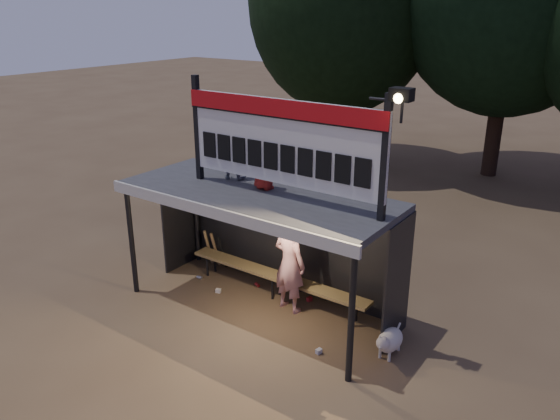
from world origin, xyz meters
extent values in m
plane|color=brown|center=(0.00, 0.00, 0.00)|extent=(80.00, 80.00, 0.00)
imported|color=silver|center=(0.47, 0.32, 0.94)|extent=(0.74, 0.54, 1.88)
imported|color=slate|center=(-0.88, 0.38, 2.87)|extent=(0.62, 0.54, 1.10)
imported|color=#B0221B|center=(0.00, 0.20, 2.81)|extent=(0.51, 0.36, 0.97)
cube|color=#3B3B3D|center=(0.00, 0.00, 2.26)|extent=(5.00, 2.00, 0.12)
cube|color=silver|center=(0.00, -1.02, 2.22)|extent=(5.10, 0.06, 0.20)
cylinder|color=black|center=(-2.40, -0.90, 1.10)|extent=(0.10, 0.10, 2.20)
cylinder|color=black|center=(2.40, -0.90, 1.10)|extent=(0.10, 0.10, 2.20)
cylinder|color=black|center=(-2.40, 0.90, 1.10)|extent=(0.10, 0.10, 2.20)
cylinder|color=black|center=(2.40, 0.90, 1.10)|extent=(0.10, 0.10, 2.20)
cube|color=black|center=(0.00, 1.00, 1.10)|extent=(5.00, 0.04, 2.20)
cube|color=black|center=(-2.50, 0.50, 1.10)|extent=(0.04, 1.00, 2.20)
cube|color=black|center=(2.50, 0.50, 1.10)|extent=(0.04, 1.00, 2.20)
cylinder|color=black|center=(0.00, 1.00, 2.15)|extent=(5.00, 0.06, 0.06)
cube|color=black|center=(-1.35, 0.00, 3.27)|extent=(0.10, 0.10, 1.90)
cube|color=black|center=(2.35, 0.00, 3.27)|extent=(0.10, 0.10, 1.90)
cube|color=silver|center=(0.50, 0.00, 3.27)|extent=(3.80, 0.08, 1.40)
cube|color=red|center=(0.50, -0.05, 3.83)|extent=(3.80, 0.04, 0.28)
cube|color=black|center=(0.50, -0.06, 3.68)|extent=(3.80, 0.02, 0.03)
cube|color=black|center=(-1.03, -0.05, 3.02)|extent=(0.27, 0.03, 0.45)
cube|color=black|center=(-0.69, -0.05, 3.02)|extent=(0.27, 0.03, 0.45)
cube|color=black|center=(-0.35, -0.05, 3.02)|extent=(0.27, 0.03, 0.45)
cube|color=black|center=(-0.01, -0.05, 3.02)|extent=(0.27, 0.03, 0.45)
cube|color=black|center=(0.33, -0.05, 3.02)|extent=(0.27, 0.03, 0.45)
cube|color=black|center=(0.67, -0.05, 3.02)|extent=(0.27, 0.03, 0.45)
cube|color=black|center=(1.01, -0.05, 3.02)|extent=(0.27, 0.03, 0.45)
cube|color=black|center=(1.35, -0.05, 3.02)|extent=(0.27, 0.03, 0.45)
cube|color=black|center=(1.69, -0.05, 3.02)|extent=(0.27, 0.03, 0.45)
cube|color=black|center=(2.03, -0.05, 3.02)|extent=(0.27, 0.03, 0.45)
cylinder|color=black|center=(2.30, 0.00, 4.12)|extent=(0.50, 0.04, 0.04)
cylinder|color=black|center=(2.55, 0.00, 3.97)|extent=(0.04, 0.04, 0.30)
cube|color=black|center=(2.55, -0.05, 4.22)|extent=(0.30, 0.22, 0.18)
sphere|color=#FFD88C|center=(2.55, -0.14, 4.18)|extent=(0.14, 0.14, 0.14)
cube|color=olive|center=(0.00, 0.55, 0.45)|extent=(4.00, 0.35, 0.06)
cylinder|color=black|center=(-1.70, 0.43, 0.23)|extent=(0.05, 0.05, 0.45)
cylinder|color=black|center=(-1.70, 0.67, 0.23)|extent=(0.05, 0.05, 0.45)
cylinder|color=black|center=(0.00, 0.43, 0.23)|extent=(0.05, 0.05, 0.45)
cylinder|color=black|center=(0.00, 0.67, 0.23)|extent=(0.05, 0.05, 0.45)
cylinder|color=black|center=(1.70, 0.43, 0.23)|extent=(0.05, 0.05, 0.45)
cylinder|color=black|center=(1.70, 0.67, 0.23)|extent=(0.05, 0.05, 0.45)
cylinder|color=black|center=(-4.00, 10.00, 1.87)|extent=(0.50, 0.50, 3.74)
ellipsoid|color=black|center=(-4.00, 10.00, 5.53)|extent=(6.46, 6.46, 7.48)
cylinder|color=#311F15|center=(1.00, 11.50, 2.09)|extent=(0.50, 0.50, 4.18)
ellipsoid|color=white|center=(2.62, 0.08, 0.27)|extent=(0.36, 0.58, 0.36)
sphere|color=beige|center=(2.62, -0.20, 0.36)|extent=(0.22, 0.22, 0.22)
cone|color=beige|center=(2.62, -0.30, 0.34)|extent=(0.10, 0.10, 0.10)
cone|color=beige|center=(2.57, -0.22, 0.46)|extent=(0.06, 0.06, 0.07)
cone|color=beige|center=(2.67, -0.22, 0.46)|extent=(0.06, 0.06, 0.07)
cylinder|color=beige|center=(2.54, -0.10, 0.09)|extent=(0.05, 0.05, 0.18)
cylinder|color=beige|center=(2.70, -0.10, 0.09)|extent=(0.05, 0.05, 0.18)
cylinder|color=beige|center=(2.54, 0.26, 0.09)|extent=(0.05, 0.05, 0.18)
cylinder|color=#EFE2CE|center=(2.70, 0.26, 0.09)|extent=(0.05, 0.05, 0.18)
cylinder|color=beige|center=(2.62, 0.38, 0.34)|extent=(0.04, 0.16, 0.14)
cylinder|color=#9D7A49|center=(-2.01, 0.82, 0.43)|extent=(0.07, 0.27, 0.84)
cylinder|color=olive|center=(-1.81, 0.82, 0.43)|extent=(0.07, 0.30, 0.83)
cylinder|color=black|center=(-1.61, 0.82, 0.43)|extent=(0.08, 0.33, 0.83)
cube|color=red|center=(0.63, 0.77, 0.04)|extent=(0.10, 0.12, 0.08)
cylinder|color=#ACACB1|center=(-1.73, 0.21, 0.04)|extent=(0.13, 0.08, 0.07)
cube|color=silver|center=(-1.03, 0.00, 0.04)|extent=(0.12, 0.10, 0.08)
cylinder|color=red|center=(-0.55, 0.66, 0.04)|extent=(0.14, 0.11, 0.07)
cube|color=#BCBBC1|center=(1.67, -0.57, 0.04)|extent=(0.09, 0.11, 0.08)
camera|label=1|loc=(5.54, -7.11, 5.33)|focal=35.00mm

